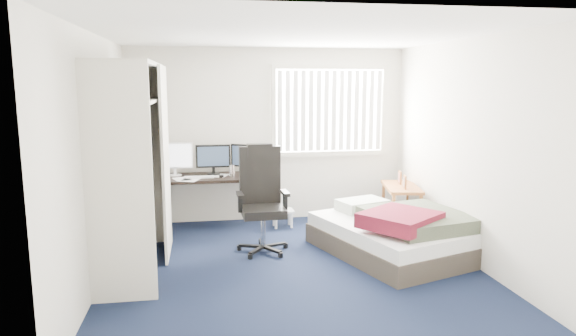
{
  "coord_description": "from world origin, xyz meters",
  "views": [
    {
      "loc": [
        -0.94,
        -5.3,
        2.02
      ],
      "look_at": [
        0.01,
        0.4,
        1.05
      ],
      "focal_mm": 32.0,
      "sensor_mm": 36.0,
      "label": 1
    }
  ],
  "objects_px": {
    "nightstand": "(401,191)",
    "bed": "(396,233)",
    "office_chair": "(262,210)",
    "desk": "(210,174)"
  },
  "relations": [
    {
      "from": "nightstand",
      "to": "bed",
      "type": "height_order",
      "value": "nightstand"
    },
    {
      "from": "office_chair",
      "to": "nightstand",
      "type": "xyz_separation_m",
      "value": [
        2.01,
        0.62,
        0.04
      ]
    },
    {
      "from": "office_chair",
      "to": "bed",
      "type": "xyz_separation_m",
      "value": [
        1.54,
        -0.43,
        -0.23
      ]
    },
    {
      "from": "desk",
      "to": "nightstand",
      "type": "xyz_separation_m",
      "value": [
        2.61,
        -0.46,
        -0.24
      ]
    },
    {
      "from": "office_chair",
      "to": "nightstand",
      "type": "distance_m",
      "value": 2.11
    },
    {
      "from": "bed",
      "to": "desk",
      "type": "bearing_deg",
      "value": 144.75
    },
    {
      "from": "bed",
      "to": "office_chair",
      "type": "bearing_deg",
      "value": 164.3
    },
    {
      "from": "nightstand",
      "to": "bed",
      "type": "xyz_separation_m",
      "value": [
        -0.47,
        -1.05,
        -0.27
      ]
    },
    {
      "from": "desk",
      "to": "office_chair",
      "type": "relative_size",
      "value": 1.18
    },
    {
      "from": "office_chair",
      "to": "nightstand",
      "type": "height_order",
      "value": "office_chair"
    }
  ]
}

